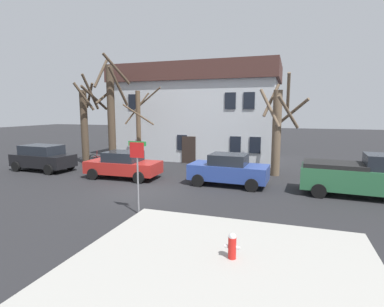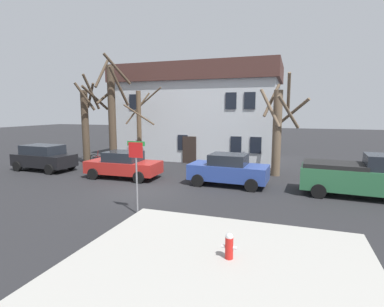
% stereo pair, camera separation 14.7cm
% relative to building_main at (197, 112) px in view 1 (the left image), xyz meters
% --- Properties ---
extents(ground_plane, '(120.00, 120.00, 0.00)m').
position_rel_building_main_xyz_m(ground_plane, '(0.69, -11.77, -3.98)').
color(ground_plane, '#262628').
extents(sidewalk_slab, '(8.02, 7.52, 0.12)m').
position_rel_building_main_xyz_m(sidewalk_slab, '(6.33, -18.28, -3.92)').
color(sidewalk_slab, '#A8A59E').
rests_on(sidewalk_slab, ground_plane).
extents(building_main, '(13.89, 6.77, 7.83)m').
position_rel_building_main_xyz_m(building_main, '(0.00, 0.00, 0.00)').
color(building_main, silver).
rests_on(building_main, ground_plane).
extents(tree_bare_near, '(1.83, 2.50, 6.74)m').
position_rel_building_main_xyz_m(tree_bare_near, '(-7.11, -5.82, -0.74)').
color(tree_bare_near, '#4C3D2D').
rests_on(tree_bare_near, ground_plane).
extents(tree_bare_mid, '(2.52, 2.48, 8.01)m').
position_rel_building_main_xyz_m(tree_bare_mid, '(-4.86, -5.70, 0.08)').
color(tree_bare_mid, '#4C3D2D').
rests_on(tree_bare_mid, ground_plane).
extents(tree_bare_far, '(2.75, 2.91, 5.79)m').
position_rel_building_main_xyz_m(tree_bare_far, '(-2.59, -5.69, -0.99)').
color(tree_bare_far, brown).
rests_on(tree_bare_far, ground_plane).
extents(tree_bare_end, '(3.03, 3.23, 6.33)m').
position_rel_building_main_xyz_m(tree_bare_end, '(7.09, -5.70, -0.91)').
color(tree_bare_end, brown).
rests_on(tree_bare_end, ground_plane).
extents(car_black_wagon, '(4.37, 2.27, 1.76)m').
position_rel_building_main_xyz_m(car_black_wagon, '(-8.18, -9.13, -3.07)').
color(car_black_wagon, black).
rests_on(car_black_wagon, ground_plane).
extents(car_red_sedan, '(4.50, 2.18, 1.63)m').
position_rel_building_main_xyz_m(car_red_sedan, '(-1.72, -9.41, -3.16)').
color(car_red_sedan, '#AD231E').
rests_on(car_red_sedan, ground_plane).
extents(car_blue_sedan, '(4.34, 2.23, 1.74)m').
position_rel_building_main_xyz_m(car_blue_sedan, '(4.71, -9.13, -3.11)').
color(car_blue_sedan, '#2D4799').
rests_on(car_blue_sedan, ground_plane).
extents(pickup_truck_green, '(5.47, 2.47, 2.09)m').
position_rel_building_main_xyz_m(pickup_truck_green, '(11.19, -9.37, -2.97)').
color(pickup_truck_green, '#2D6B42').
rests_on(pickup_truck_green, ground_plane).
extents(fire_hydrant, '(0.42, 0.22, 0.72)m').
position_rel_building_main_xyz_m(fire_hydrant, '(6.52, -17.51, -3.49)').
color(fire_hydrant, red).
rests_on(fire_hydrant, sidewalk_slab).
extents(street_sign_pole, '(0.76, 0.07, 2.92)m').
position_rel_building_main_xyz_m(street_sign_pole, '(2.25, -14.87, -1.94)').
color(street_sign_pole, slate).
rests_on(street_sign_pole, ground_plane).
extents(bicycle_leaning, '(1.73, 0.34, 1.03)m').
position_rel_building_main_xyz_m(bicycle_leaning, '(-6.14, -5.60, -3.61)').
color(bicycle_leaning, black).
rests_on(bicycle_leaning, ground_plane).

